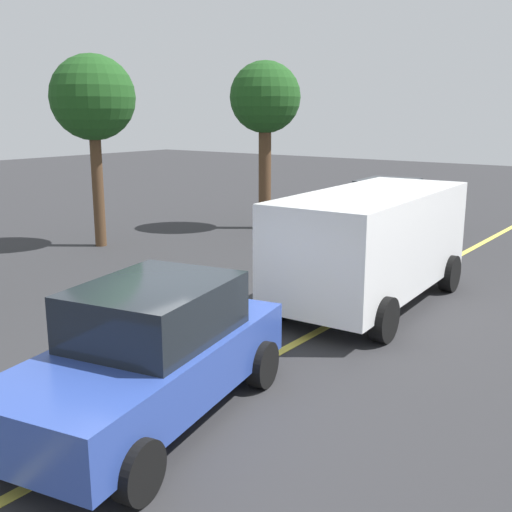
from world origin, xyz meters
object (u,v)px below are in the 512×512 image
white_van (373,240)px  car_blue_behind_van (150,353)px  tree_left_verge (93,100)px  tree_centre_verge (265,101)px  car_black_approaching (385,205)px

white_van → car_blue_behind_van: bearing=179.2°
car_blue_behind_van → tree_left_verge: bearing=53.7°
car_blue_behind_van → tree_left_verge: 10.91m
white_van → car_blue_behind_van: white_van is taller
tree_left_verge → tree_centre_verge: size_ratio=0.99×
tree_left_verge → tree_centre_verge: (4.95, -2.10, 0.02)m
car_blue_behind_van → car_black_approaching: 13.43m
white_van → tree_centre_verge: 8.78m
car_blue_behind_van → tree_left_verge: size_ratio=0.85×
white_van → car_black_approaching: 7.96m
tree_left_verge → white_van: bearing=-92.7°
white_van → tree_centre_verge: size_ratio=1.02×
white_van → car_black_approaching: (7.30, 3.13, -0.46)m
car_black_approaching → car_blue_behind_van: bearing=-166.9°
car_black_approaching → tree_centre_verge: tree_centre_verge is taller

